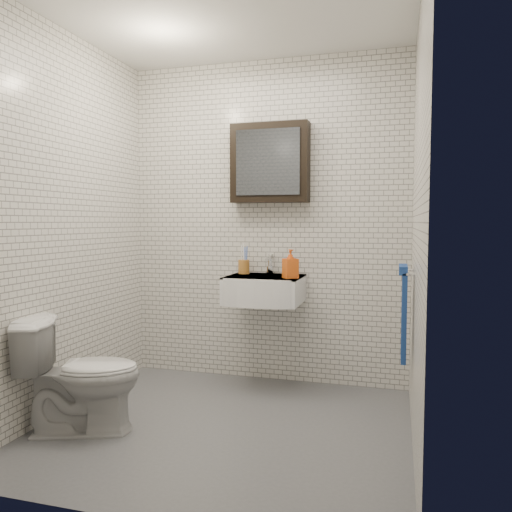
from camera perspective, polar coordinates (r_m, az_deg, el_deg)
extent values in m
cube|color=#52555B|center=(3.22, -3.70, -18.90)|extent=(2.20, 2.00, 0.01)
cube|color=silver|center=(3.92, 1.14, 3.88)|extent=(2.20, 0.02, 2.50)
cube|color=silver|center=(2.05, -13.28, 3.73)|extent=(2.20, 0.02, 2.50)
cube|color=silver|center=(3.49, -21.07, 3.61)|extent=(0.02, 2.00, 2.50)
cube|color=silver|center=(2.79, 17.99, 3.67)|extent=(0.02, 2.00, 2.50)
cube|color=white|center=(3.22, -3.92, 26.71)|extent=(2.20, 2.00, 0.02)
cube|color=white|center=(3.73, 0.99, -3.83)|extent=(0.55, 0.45, 0.20)
cylinder|color=silver|center=(3.74, 1.07, -2.45)|extent=(0.31, 0.31, 0.02)
cylinder|color=silver|center=(3.73, 1.07, -2.33)|extent=(0.04, 0.04, 0.01)
cube|color=white|center=(3.72, 0.99, -2.38)|extent=(0.55, 0.45, 0.01)
cylinder|color=silver|center=(3.87, 1.62, -1.61)|extent=(0.06, 0.06, 0.06)
cylinder|color=silver|center=(3.87, 1.62, -0.72)|extent=(0.03, 0.03, 0.08)
cylinder|color=silver|center=(3.80, 1.40, -0.34)|extent=(0.02, 0.12, 0.02)
cube|color=silver|center=(3.89, 1.74, 0.12)|extent=(0.02, 0.09, 0.01)
cube|color=black|center=(3.87, 1.61, 10.56)|extent=(0.60, 0.14, 0.60)
cube|color=#3F444C|center=(3.80, 1.32, 10.69)|extent=(0.49, 0.01, 0.49)
cylinder|color=silver|center=(3.16, 16.93, -1.75)|extent=(0.02, 0.30, 0.02)
cylinder|color=silver|center=(3.29, 17.24, -1.54)|extent=(0.04, 0.02, 0.02)
cylinder|color=silver|center=(3.03, 17.34, -2.00)|extent=(0.04, 0.02, 0.02)
cube|color=#204595|center=(3.20, 16.56, -6.57)|extent=(0.03, 0.26, 0.54)
cube|color=#204595|center=(3.16, 16.48, -1.47)|extent=(0.05, 0.26, 0.05)
cylinder|color=#AA6E2A|center=(3.87, -1.40, -1.24)|extent=(0.11, 0.11, 0.11)
cylinder|color=white|center=(3.86, -1.68, -0.20)|extent=(0.02, 0.03, 0.21)
cylinder|color=#446EDA|center=(3.86, -1.25, -0.37)|extent=(0.02, 0.02, 0.19)
cylinder|color=white|center=(3.88, -1.41, -0.10)|extent=(0.02, 0.04, 0.22)
cylinder|color=#446EDA|center=(3.87, -1.08, -0.27)|extent=(0.03, 0.04, 0.19)
imported|color=orange|center=(3.56, 3.95, -0.89)|extent=(0.13, 0.13, 0.21)
imported|color=silver|center=(3.22, -19.34, -12.63)|extent=(0.77, 0.60, 0.69)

